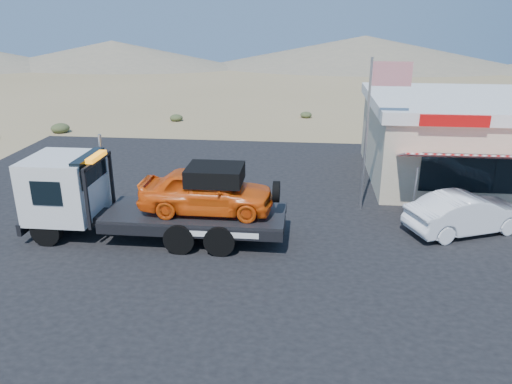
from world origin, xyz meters
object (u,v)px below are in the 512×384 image
at_px(jerky_store, 481,138).
at_px(flagpole, 374,118).
at_px(tow_truck, 148,195).
at_px(white_sedan, 467,213).

height_order(jerky_store, flagpole, flagpole).
distance_m(tow_truck, white_sedan, 11.41).
height_order(white_sedan, flagpole, flagpole).
height_order(tow_truck, jerky_store, jerky_store).
bearing_deg(tow_truck, white_sedan, 7.86).
xyz_separation_m(white_sedan, flagpole, (-3.34, 1.88, 3.01)).
bearing_deg(white_sedan, flagpole, 37.92).
bearing_deg(white_sedan, tow_truck, 75.16).
relative_size(white_sedan, flagpole, 0.74).
xyz_separation_m(tow_truck, flagpole, (7.93, 3.43, 2.16)).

